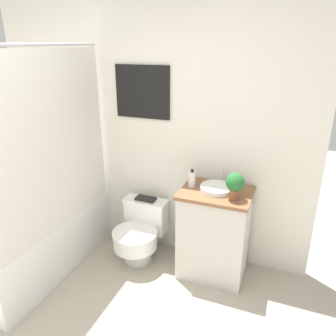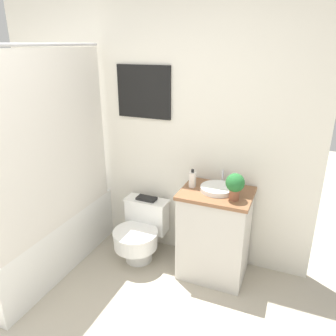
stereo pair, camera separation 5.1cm
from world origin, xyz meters
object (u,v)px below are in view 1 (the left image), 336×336
at_px(toilet, 140,232).
at_px(sink, 217,188).
at_px(potted_plant, 235,184).
at_px(soap_bottle, 192,179).
at_px(book_on_tank, 146,199).

relative_size(toilet, sink, 1.73).
xyz_separation_m(sink, potted_plant, (0.16, -0.11, 0.11)).
distance_m(sink, soap_bottle, 0.23).
height_order(toilet, book_on_tank, book_on_tank).
height_order(soap_bottle, potted_plant, potted_plant).
xyz_separation_m(soap_bottle, book_on_tank, (-0.49, 0.09, -0.32)).
bearing_deg(toilet, sink, 4.50).
bearing_deg(soap_bottle, potted_plant, -15.72).
relative_size(sink, book_on_tank, 1.68).
height_order(toilet, soap_bottle, soap_bottle).
relative_size(soap_bottle, potted_plant, 0.72).
xyz_separation_m(sink, book_on_tank, (-0.71, 0.09, -0.27)).
bearing_deg(soap_bottle, sink, 0.39).
relative_size(toilet, book_on_tank, 2.89).
bearing_deg(toilet, soap_bottle, 6.34).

